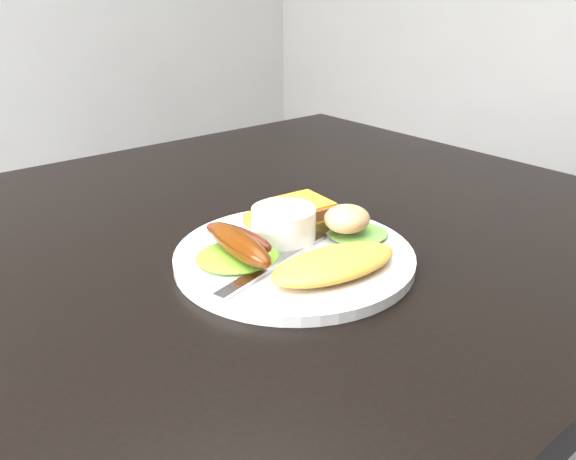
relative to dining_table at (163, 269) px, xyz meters
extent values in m
cube|color=black|center=(0.00, 0.00, 0.00)|extent=(1.20, 0.80, 0.04)
imported|color=navy|center=(0.36, 0.79, 0.02)|extent=(0.59, 0.44, 1.50)
cylinder|color=white|center=(0.10, -0.11, 0.03)|extent=(0.25, 0.25, 0.01)
ellipsoid|color=#42841F|center=(0.04, -0.09, 0.04)|extent=(0.10, 0.10, 0.01)
ellipsoid|color=#4EA43C|center=(0.17, -0.12, 0.04)|extent=(0.08, 0.08, 0.01)
ellipsoid|color=gold|center=(0.09, -0.17, 0.04)|extent=(0.14, 0.08, 0.02)
ellipsoid|color=#5C2909|center=(0.04, -0.09, 0.05)|extent=(0.04, 0.11, 0.03)
ellipsoid|color=#5F3013|center=(0.05, -0.08, 0.05)|extent=(0.04, 0.09, 0.02)
cylinder|color=white|center=(0.10, -0.08, 0.05)|extent=(0.09, 0.09, 0.04)
cube|color=olive|center=(0.13, -0.06, 0.04)|extent=(0.08, 0.08, 0.01)
cube|color=brown|center=(0.15, -0.06, 0.05)|extent=(0.07, 0.07, 0.01)
ellipsoid|color=#C9B78F|center=(0.16, -0.12, 0.06)|extent=(0.06, 0.06, 0.03)
cube|color=#ADAFB7|center=(0.06, -0.12, 0.03)|extent=(0.16, 0.05, 0.00)
camera|label=1|loc=(-0.24, -0.50, 0.28)|focal=35.00mm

